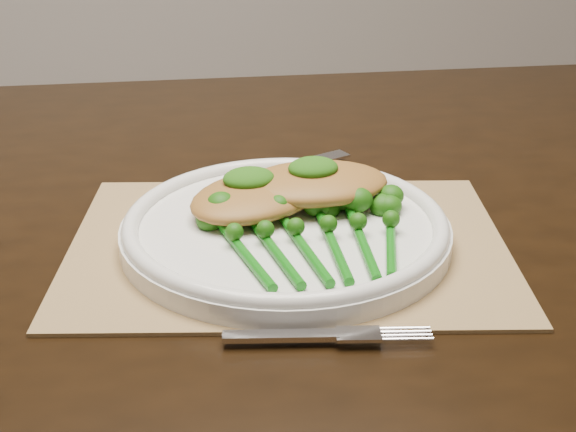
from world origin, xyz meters
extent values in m
cube|color=black|center=(0.05, 0.13, 0.73)|extent=(1.70, 1.09, 0.04)
cube|color=#997A4E|center=(0.11, -0.01, 0.75)|extent=(0.46, 0.38, 0.00)
cylinder|color=white|center=(0.11, -0.01, 0.76)|extent=(0.30, 0.30, 0.02)
torus|color=white|center=(0.11, -0.01, 0.77)|extent=(0.30, 0.30, 0.02)
cube|color=silver|center=(0.05, 0.12, 0.76)|extent=(0.09, 0.05, 0.01)
cube|color=silver|center=(0.16, 0.16, 0.76)|extent=(0.14, 0.07, 0.00)
cube|color=silver|center=(0.06, -0.16, 0.76)|extent=(0.09, 0.03, 0.00)
ellipsoid|color=#A77130|center=(0.09, 0.03, 0.79)|extent=(0.17, 0.15, 0.03)
ellipsoid|color=#A77130|center=(0.15, 0.03, 0.79)|extent=(0.15, 0.11, 0.03)
ellipsoid|color=#16480A|center=(0.08, 0.04, 0.80)|extent=(0.05, 0.04, 0.02)
ellipsoid|color=#16480A|center=(0.14, 0.03, 0.81)|extent=(0.05, 0.04, 0.02)
camera|label=1|loc=(-0.06, -0.64, 1.09)|focal=50.00mm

